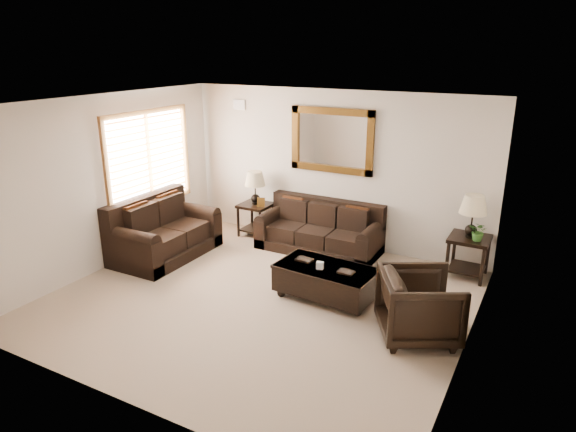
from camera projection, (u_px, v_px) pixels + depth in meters
The scene contains 11 objects.
room at pixel (258, 207), 6.76m from camera, with size 5.51×5.01×2.71m.
window at pixel (149, 159), 8.67m from camera, with size 0.07×1.96×1.66m.
mirror at pixel (332, 141), 8.68m from camera, with size 1.50×0.06×1.10m.
air_vent at pixel (239, 105), 9.37m from camera, with size 0.25×0.02×0.18m, color #999999.
sofa at pixel (320, 233), 8.85m from camera, with size 2.08×0.90×0.85m.
loveseat at pixel (162, 234), 8.60m from camera, with size 1.05×1.77×1.00m.
end_table_left at pixel (255, 194), 9.39m from camera, with size 0.55×0.55×1.22m.
end_table_right at pixel (472, 224), 7.64m from camera, with size 0.59×0.59×1.30m.
coffee_table at pixel (326, 279), 7.15m from camera, with size 1.43×0.84×0.58m.
armchair at pixel (420, 303), 6.12m from camera, with size 0.89×0.83×0.91m, color black.
potted_plant at pixel (479, 234), 7.52m from camera, with size 0.26×0.29×0.23m, color #306021.
Camera 1 is at (3.42, -5.48, 3.38)m, focal length 32.00 mm.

